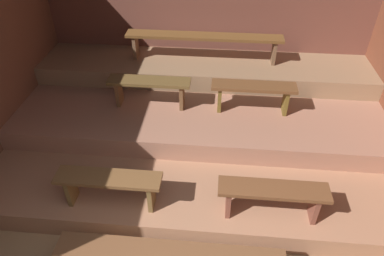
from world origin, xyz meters
name	(u,v)px	position (x,y,z in m)	size (l,w,h in m)	color
ground	(195,180)	(0.00, 2.20, -0.04)	(5.95, 5.20, 0.08)	#9F7A54
wall_back	(208,16)	(0.00, 4.43, 1.38)	(5.95, 0.06, 2.76)	brown
platform_lower	(199,142)	(0.00, 2.79, 0.14)	(5.15, 3.24, 0.27)	#A67254
platform_middle	(202,105)	(0.00, 3.31, 0.41)	(5.15, 2.19, 0.27)	#A36E57
platform_upper	(205,70)	(0.00, 3.93, 0.69)	(5.15, 0.96, 0.27)	#957252
bench_floor_center	(170,256)	(-0.13, 0.81, 0.34)	(2.20, 0.27, 0.41)	brown
bench_lower_left	(109,183)	(-0.87, 1.47, 0.59)	(1.14, 0.27, 0.41)	brown
bench_lower_right	(273,195)	(0.87, 1.47, 0.59)	(1.14, 0.27, 0.41)	brown
bench_middle_left	(150,86)	(-0.71, 3.05, 0.86)	(1.14, 0.27, 0.41)	brown
bench_middle_right	(253,91)	(0.71, 3.05, 0.86)	(1.14, 0.27, 0.41)	brown
bench_upper_center	(204,39)	(-0.03, 4.00, 1.17)	(2.40, 0.27, 0.41)	brown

